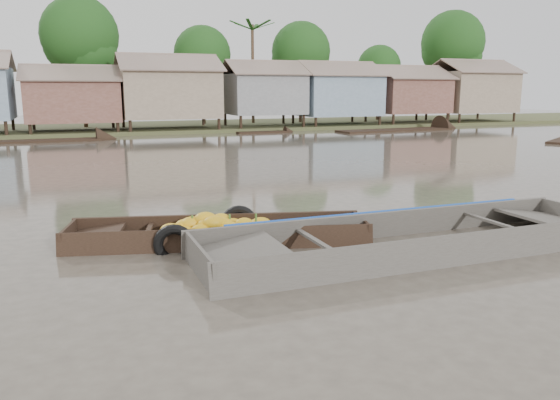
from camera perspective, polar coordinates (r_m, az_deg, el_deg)
name	(u,v)px	position (r m, az deg, el deg)	size (l,w,h in m)	color
ground	(301,245)	(10.74, 2.20, -4.67)	(120.00, 120.00, 0.00)	#4A4339
riverbank	(170,88)	(41.95, -11.40, 11.43)	(120.00, 12.47, 10.22)	#384723
banana_boat	(215,234)	(10.96, -6.86, -3.52)	(6.09, 2.81, 0.83)	black
viewer_boat	(414,246)	(10.66, 13.82, -4.68)	(8.41, 2.24, 0.68)	#45413A
distant_boats	(278,138)	(34.89, -0.22, 6.54)	(46.06, 14.17, 0.35)	black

